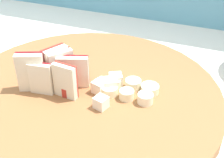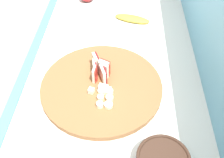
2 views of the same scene
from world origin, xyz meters
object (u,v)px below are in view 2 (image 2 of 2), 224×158
object	(u,v)px
cutting_board	(102,86)
apple_dice_pile	(102,88)
banana_slice_rows	(105,98)
banana_peel	(132,19)
apple_wedge_fan	(100,68)

from	to	relation	value
cutting_board	apple_dice_pile	size ratio (longest dim) A/B	4.96
banana_slice_rows	banana_peel	distance (m)	0.53
cutting_board	apple_dice_pile	distance (m)	0.04
cutting_board	apple_dice_pile	world-z (taller)	apple_dice_pile
cutting_board	apple_dice_pile	bearing A→B (deg)	9.94
apple_wedge_fan	cutting_board	bearing A→B (deg)	9.15
banana_slice_rows	banana_peel	size ratio (longest dim) A/B	0.51
apple_wedge_fan	banana_slice_rows	distance (m)	0.13
apple_wedge_fan	apple_dice_pile	bearing A→B (deg)	9.43
cutting_board	apple_wedge_fan	xyz separation A→B (m)	(-0.05, -0.01, 0.04)
cutting_board	apple_wedge_fan	bearing A→B (deg)	-170.85
cutting_board	banana_peel	bearing A→B (deg)	165.80
apple_wedge_fan	banana_slice_rows	bearing A→B (deg)	11.93
banana_slice_rows	banana_peel	world-z (taller)	banana_slice_rows
banana_slice_rows	cutting_board	bearing A→B (deg)	-166.03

